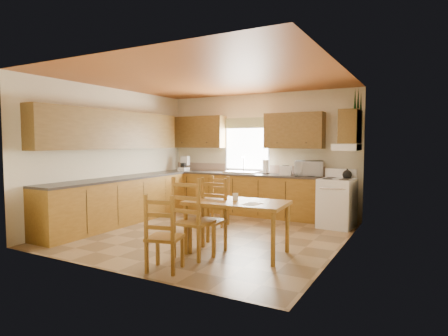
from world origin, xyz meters
The scene contains 35 objects.
floor centered at (0.00, 0.00, 0.00)m, with size 4.50×4.50×0.00m, color olive.
ceiling centered at (0.00, 0.00, 2.70)m, with size 4.50×4.50×0.00m, color #9E5425.
wall_left centered at (-2.25, 0.00, 1.35)m, with size 4.50×4.50×0.00m, color beige.
wall_right centered at (2.25, 0.00, 1.35)m, with size 4.50×4.50×0.00m, color beige.
wall_back centered at (0.00, 2.25, 1.35)m, with size 4.50×4.50×0.00m, color beige.
wall_front centered at (0.00, -2.25, 1.35)m, with size 4.50×4.50×0.00m, color beige.
lower_cab_back centered at (-0.38, 1.95, 0.44)m, with size 3.75×0.60×0.88m, color #8C5F20.
lower_cab_left centered at (-1.95, -0.15, 0.44)m, with size 0.60×3.60×0.88m, color #8C5F20.
counter_back centered at (-0.38, 1.95, 0.90)m, with size 3.75×0.63×0.04m, color #393532.
counter_left centered at (-1.95, -0.15, 0.90)m, with size 0.63×3.60×0.04m, color #393532.
backsplash centered at (-0.38, 2.24, 1.01)m, with size 3.75×0.01×0.18m, color gray.
upper_cab_back_left centered at (-1.55, 2.08, 1.85)m, with size 1.41×0.33×0.75m, color brown.
upper_cab_back_right centered at (0.86, 2.08, 1.85)m, with size 1.25×0.33×0.75m, color brown.
upper_cab_left centered at (-2.08, -0.15, 1.85)m, with size 0.33×3.60×0.75m, color brown.
upper_cab_stove centered at (2.08, 1.65, 1.90)m, with size 0.33×0.62×0.62m, color brown.
range_hood centered at (2.03, 1.65, 1.52)m, with size 0.44×0.62×0.12m, color white.
window_frame centered at (-0.30, 2.22, 1.55)m, with size 1.13×0.02×1.18m, color white.
window_pane centered at (-0.30, 2.21, 1.55)m, with size 1.05×0.01×1.10m, color white.
window_valance centered at (-0.30, 2.19, 2.05)m, with size 1.19×0.01×0.24m, color #4F6A34.
sink_basin centered at (-0.30, 1.95, 0.94)m, with size 0.75×0.45×0.04m, color silver.
pine_decal_a centered at (2.21, 1.33, 2.38)m, with size 0.22×0.22×0.36m, color #154216.
pine_decal_b centered at (2.21, 1.65, 2.42)m, with size 0.22×0.22×0.36m, color #154216.
pine_decal_c centered at (2.21, 1.97, 2.38)m, with size 0.22×0.22×0.36m, color #154216.
stove centered at (1.88, 1.59, 0.45)m, with size 0.61×0.63×0.91m, color white.
coffeemaker centered at (-1.85, 1.92, 1.08)m, with size 0.19×0.23×0.33m, color white.
paper_towel centered at (0.26, 1.99, 1.08)m, with size 0.13×0.13×0.31m, color white.
toaster centered at (0.75, 1.91, 1.02)m, with size 0.24×0.15×0.20m, color white.
microwave centered at (1.23, 1.95, 1.08)m, with size 0.52×0.38×0.31m, color white.
dining_table centered at (0.96, -0.80, 0.38)m, with size 1.43×0.82×0.77m, color #8C5F20.
chair_near_left centered at (0.50, -1.88, 0.48)m, with size 0.41×0.39×0.97m, color #8C5F20.
chair_near_right centered at (0.51, -1.23, 0.56)m, with size 0.47×0.45×1.13m, color #8C5F20.
chair_far_left centered at (-0.18, 0.63, 0.47)m, with size 0.40×0.38×0.94m, color #8C5F20.
chair_far_right centered at (0.57, -0.96, 0.53)m, with size 0.45×0.43×1.07m, color #8C5F20.
table_paper centered at (1.26, -0.93, 0.77)m, with size 0.20×0.27×0.00m, color white.
table_card centered at (0.92, -0.76, 0.82)m, with size 0.08×0.02×0.11m, color white.
Camera 1 is at (3.37, -5.58, 1.62)m, focal length 30.00 mm.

